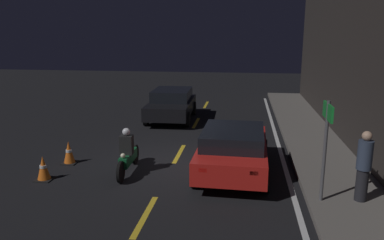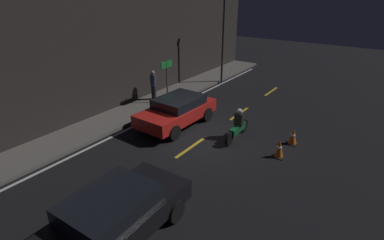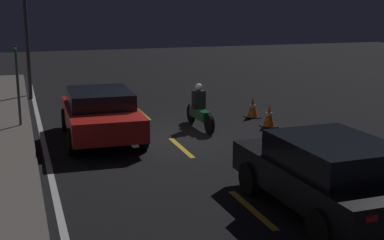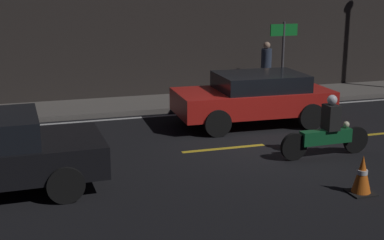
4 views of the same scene
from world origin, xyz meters
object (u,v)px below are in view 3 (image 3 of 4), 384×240
at_px(shop_sign, 17,69).
at_px(traffic_cone_mid, 253,108).
at_px(van_black, 328,173).
at_px(traffic_cone_near, 269,116).
at_px(taxi_red, 101,113).
at_px(motorcycle, 200,110).
at_px(street_lamp, 25,16).

bearing_deg(shop_sign, traffic_cone_mid, -94.76).
bearing_deg(van_black, traffic_cone_near, -18.96).
height_order(van_black, shop_sign, shop_sign).
height_order(van_black, traffic_cone_near, van_black).
distance_m(taxi_red, traffic_cone_near, 5.15).
height_order(traffic_cone_mid, shop_sign, shop_sign).
distance_m(taxi_red, shop_sign, 3.05).
distance_m(motorcycle, traffic_cone_mid, 2.35).
height_order(taxi_red, traffic_cone_near, taxi_red).
bearing_deg(traffic_cone_mid, van_black, 164.94).
relative_size(traffic_cone_near, traffic_cone_mid, 1.04).
bearing_deg(van_black, shop_sign, 30.15).
xyz_separation_m(van_black, traffic_cone_near, (6.48, -2.03, -0.41)).
bearing_deg(traffic_cone_mid, traffic_cone_near, 176.46).
distance_m(motorcycle, shop_sign, 5.55).
distance_m(van_black, traffic_cone_mid, 8.16).
bearing_deg(taxi_red, traffic_cone_near, 90.20).
distance_m(taxi_red, traffic_cone_mid, 5.38).
xyz_separation_m(taxi_red, traffic_cone_near, (-0.13, -5.13, -0.40)).
height_order(traffic_cone_near, shop_sign, shop_sign).
bearing_deg(traffic_cone_mid, motorcycle, 112.13).
xyz_separation_m(traffic_cone_near, traffic_cone_mid, (1.39, -0.09, -0.01)).
bearing_deg(van_black, taxi_red, 23.55).
height_order(traffic_cone_near, traffic_cone_mid, traffic_cone_near).
distance_m(traffic_cone_mid, street_lamp, 9.55).
height_order(shop_sign, street_lamp, street_lamp).
height_order(motorcycle, traffic_cone_near, motorcycle).
height_order(van_black, street_lamp, street_lamp).
height_order(motorcycle, street_lamp, street_lamp).
height_order(motorcycle, shop_sign, shop_sign).
distance_m(van_black, shop_sign, 10.03).
bearing_deg(taxi_red, van_black, 26.75).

